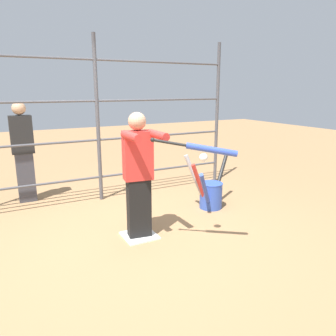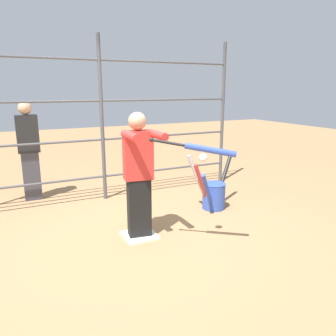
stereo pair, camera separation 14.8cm
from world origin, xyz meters
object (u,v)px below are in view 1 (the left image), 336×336
at_px(softball_in_flight, 203,158).
at_px(bat_bucket, 210,193).
at_px(baseball_bat_swinging, 204,148).
at_px(bystander_behind_fence, 23,151).
at_px(batter, 139,172).

distance_m(softball_in_flight, bat_bucket, 1.43).
height_order(baseball_bat_swinging, bystander_behind_fence, bystander_behind_fence).
relative_size(batter, softball_in_flight, 16.00).
distance_m(baseball_bat_swinging, bystander_behind_fence, 3.21).
xyz_separation_m(batter, bat_bucket, (-1.36, -0.44, -0.59)).
height_order(batter, softball_in_flight, batter).
bearing_deg(baseball_bat_swinging, softball_in_flight, -123.00).
bearing_deg(softball_in_flight, bystander_behind_fence, -56.83).
relative_size(baseball_bat_swinging, bat_bucket, 0.79).
bearing_deg(bystander_behind_fence, batter, 117.29).
xyz_separation_m(baseball_bat_swinging, bystander_behind_fence, (1.54, -2.79, -0.35)).
distance_m(softball_in_flight, bystander_behind_fence, 3.08).
relative_size(baseball_bat_swinging, bystander_behind_fence, 0.49).
height_order(baseball_bat_swinging, softball_in_flight, baseball_bat_swinging).
height_order(batter, bystander_behind_fence, bystander_behind_fence).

